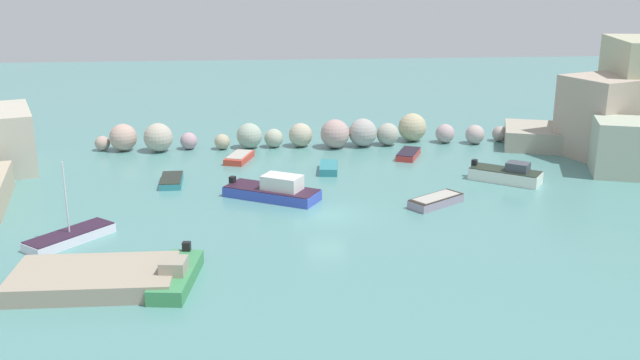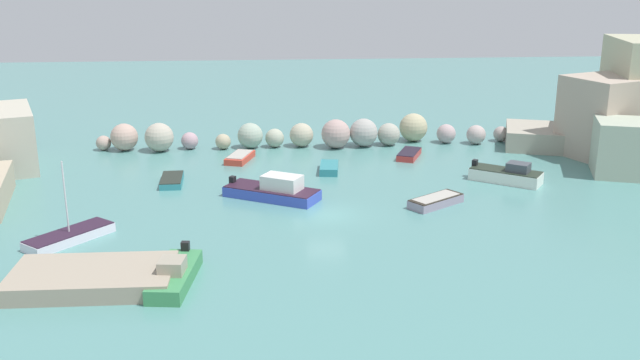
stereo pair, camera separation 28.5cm
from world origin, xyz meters
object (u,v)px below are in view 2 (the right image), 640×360
at_px(moored_boat_2, 274,190).
at_px(moored_boat_8, 240,157).
at_px(moored_boat_0, 69,236).
at_px(moored_boat_1, 507,175).
at_px(moored_boat_4, 175,275).
at_px(moored_boat_7, 409,154).
at_px(moored_boat_5, 172,180).
at_px(moored_boat_6, 329,168).
at_px(moored_boat_3, 436,201).
at_px(stone_dock, 93,278).

xyz_separation_m(moored_boat_2, moored_boat_8, (-2.66, 10.39, -0.33)).
bearing_deg(moored_boat_0, moored_boat_1, 149.03).
relative_size(moored_boat_4, moored_boat_7, 1.47).
relative_size(moored_boat_5, moored_boat_6, 1.11).
bearing_deg(moored_boat_5, moored_boat_3, 68.20).
relative_size(moored_boat_5, moored_boat_8, 0.93).
distance_m(stone_dock, moored_boat_8, 24.94).
bearing_deg(moored_boat_2, moored_boat_7, 70.88).
relative_size(stone_dock, moored_boat_2, 1.17).
bearing_deg(moored_boat_3, stone_dock, -6.43).
height_order(moored_boat_2, moored_boat_8, moored_boat_2).
bearing_deg(stone_dock, moored_boat_2, 54.86).
distance_m(moored_boat_2, moored_boat_5, 8.70).
bearing_deg(moored_boat_6, moored_boat_8, 68.70).
bearing_deg(moored_boat_1, moored_boat_2, -135.92).
distance_m(moored_boat_6, moored_boat_8, 8.13).
relative_size(stone_dock, moored_boat_7, 2.14).
xyz_separation_m(moored_boat_2, moored_boat_7, (11.67, 10.24, -0.34)).
bearing_deg(moored_boat_4, moored_boat_8, -179.20).
relative_size(stone_dock, moored_boat_0, 1.58).
distance_m(moored_boat_2, moored_boat_3, 11.20).
distance_m(moored_boat_1, moored_boat_4, 28.10).
relative_size(moored_boat_1, moored_boat_3, 1.26).
distance_m(stone_dock, moored_boat_6, 24.48).
bearing_deg(moored_boat_0, stone_dock, 64.23).
bearing_deg(moored_boat_3, moored_boat_7, -128.31).
relative_size(stone_dock, moored_boat_4, 1.46).
xyz_separation_m(moored_boat_4, moored_boat_6, (9.90, 20.09, -0.21)).
bearing_deg(moored_boat_0, moored_boat_3, 142.60).
bearing_deg(moored_boat_7, moored_boat_1, 60.88).
bearing_deg(moored_boat_0, moored_boat_8, -167.74).
height_order(moored_boat_4, moored_boat_6, moored_boat_4).
bearing_deg(moored_boat_5, moored_boat_7, 105.18).
xyz_separation_m(moored_boat_1, moored_boat_5, (-25.17, 1.69, -0.32)).
height_order(moored_boat_0, moored_boat_1, moored_boat_0).
relative_size(moored_boat_4, moored_boat_6, 1.72).
bearing_deg(moored_boat_4, moored_boat_3, 131.78).
bearing_deg(moored_boat_5, moored_boat_8, 139.18).
height_order(moored_boat_0, moored_boat_8, moored_boat_0).
bearing_deg(moored_boat_8, moored_boat_7, 106.74).
bearing_deg(moored_boat_6, moored_boat_2, 152.81).
xyz_separation_m(moored_boat_5, moored_boat_7, (19.26, 6.01, 0.02)).
bearing_deg(moored_boat_2, moored_boat_3, 17.28).
height_order(moored_boat_0, moored_boat_7, moored_boat_0).
height_order(stone_dock, moored_boat_1, moored_boat_1).
xyz_separation_m(stone_dock, moored_boat_6, (14.02, 20.06, -0.17)).
xyz_separation_m(moored_boat_3, moored_boat_7, (0.72, 12.63, -0.05)).
bearing_deg(stone_dock, moored_boat_3, 28.61).
height_order(stone_dock, moored_boat_8, stone_dock).
height_order(moored_boat_1, moored_boat_8, moored_boat_1).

